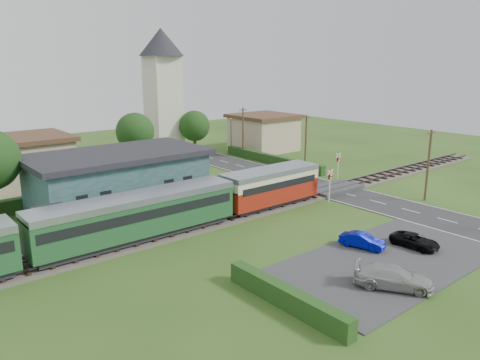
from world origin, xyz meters
TOP-DOWN VIEW (x-y plane):
  - ground at (0.00, 0.00)m, footprint 120.00×120.00m
  - railway_track at (0.00, 2.00)m, footprint 76.00×3.20m
  - road at (10.00, 0.00)m, footprint 6.00×70.00m
  - car_park at (-1.50, -12.00)m, footprint 17.00×9.00m
  - crossing_deck at (10.00, 2.00)m, footprint 6.20×3.40m
  - platform at (-10.00, 5.20)m, footprint 30.00×3.00m
  - equipment_hut at (-18.00, 5.20)m, footprint 2.30×2.30m
  - station_building at (-10.00, 10.99)m, footprint 16.00×9.00m
  - train at (-15.96, 2.00)m, footprint 43.20×2.90m
  - church_tower at (5.00, 28.00)m, footprint 6.00×6.00m
  - house_west at (-15.00, 25.00)m, footprint 10.80×8.80m
  - house_east at (20.00, 24.00)m, footprint 8.80×8.80m
  - hedge_carpark at (-11.00, -12.00)m, footprint 0.80×9.00m
  - hedge_roadside at (14.20, 16.00)m, footprint 0.80×18.00m
  - hedge_station at (-10.00, 15.50)m, footprint 22.00×0.80m
  - tree_b at (-2.00, 23.00)m, footprint 4.60×4.60m
  - tree_c at (8.00, 25.00)m, footprint 4.20×4.20m
  - utility_pole_b at (14.20, -6.00)m, footprint 1.40×0.22m
  - utility_pole_c at (14.20, 10.00)m, footprint 1.40×0.22m
  - utility_pole_d at (14.20, 22.00)m, footprint 1.40×0.22m
  - crossing_signal_near at (6.40, -0.41)m, footprint 0.84×0.28m
  - crossing_signal_far at (13.60, 4.39)m, footprint 0.84×0.28m
  - streetlamp_east at (16.00, 27.00)m, footprint 0.30×0.30m
  - car_on_road at (10.61, 10.63)m, footprint 3.91×2.44m
  - car_park_blue at (-0.73, -9.50)m, footprint 2.01×3.44m
  - car_park_silver at (-4.47, -14.50)m, footprint 4.21×4.93m
  - car_park_dark at (2.32, -11.91)m, footprint 1.80×3.62m
  - pedestrian_near at (-4.69, 5.56)m, footprint 0.70×0.60m
  - pedestrian_far at (-17.95, 5.48)m, footprint 0.86×1.01m

SIDE VIEW (x-z plane):
  - ground at x=0.00m, z-range 0.00..0.00m
  - road at x=10.00m, z-range 0.00..0.05m
  - car_park at x=-1.50m, z-range 0.00..0.08m
  - railway_track at x=0.00m, z-range -0.13..0.36m
  - crossing_deck at x=10.00m, z-range 0.00..0.45m
  - platform at x=-10.00m, z-range 0.00..0.45m
  - car_park_dark at x=2.32m, z-range 0.08..1.06m
  - hedge_carpark at x=-11.00m, z-range 0.00..1.20m
  - hedge_roadside at x=14.20m, z-range 0.00..1.20m
  - car_park_blue at x=-0.73m, z-range 0.08..1.15m
  - hedge_station at x=-10.00m, z-range 0.00..1.30m
  - car_on_road at x=10.61m, z-range 0.05..1.29m
  - car_park_silver at x=-4.47m, z-range 0.08..1.44m
  - pedestrian_near at x=-4.69m, z-range 0.45..2.08m
  - pedestrian_far at x=-17.95m, z-range 0.45..2.25m
  - equipment_hut at x=-18.00m, z-range 0.47..3.02m
  - crossing_signal_near at x=6.40m, z-range 0.50..3.78m
  - crossing_signal_far at x=13.60m, z-range 0.50..3.78m
  - train at x=-15.96m, z-range 0.48..3.88m
  - station_building at x=-10.00m, z-range 0.04..5.34m
  - house_west at x=-15.00m, z-range 0.04..5.54m
  - house_east at x=20.00m, z-range 0.05..5.55m
  - streetlamp_east at x=16.00m, z-range 0.46..5.62m
  - utility_pole_b at x=14.20m, z-range 0.13..7.13m
  - utility_pole_c at x=14.20m, z-range 0.13..7.13m
  - utility_pole_d at x=14.20m, z-range 0.13..7.13m
  - tree_c at x=8.00m, z-range 1.26..8.04m
  - tree_b at x=-2.00m, z-range 1.35..8.69m
  - church_tower at x=5.00m, z-range 1.43..19.03m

